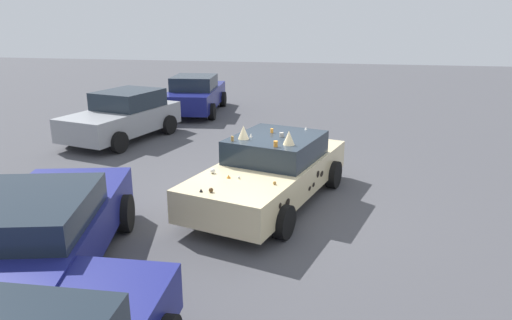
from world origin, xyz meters
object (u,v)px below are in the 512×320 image
parked_sedan_far_right (38,232)px  art_car_decorated (271,170)px  parked_sedan_row_back_center (124,116)px  parked_sedan_row_back_far (196,94)px

parked_sedan_far_right → art_car_decorated: bearing=-53.3°
art_car_decorated → parked_sedan_row_back_center: bearing=-112.7°
art_car_decorated → parked_sedan_row_back_far: art_car_decorated is taller
parked_sedan_far_right → parked_sedan_row_back_far: bearing=-6.9°
art_car_decorated → parked_sedan_row_back_far: (8.74, 4.42, 0.05)m
art_car_decorated → parked_sedan_row_back_far: bearing=-137.3°
art_car_decorated → parked_sedan_row_back_center: art_car_decorated is taller
art_car_decorated → parked_sedan_row_back_center: size_ratio=1.15×
parked_sedan_row_back_center → parked_sedan_far_right: size_ratio=0.87×
parked_sedan_row_back_far → parked_sedan_far_right: size_ratio=0.93×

